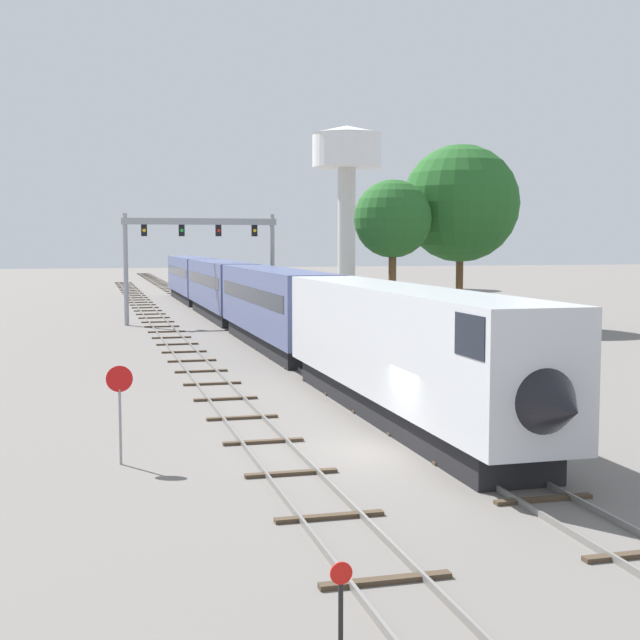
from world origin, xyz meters
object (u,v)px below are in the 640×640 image
object	(u,v)px
switch_stand	(341,620)
trackside_tree_mid	(461,204)
signal_gantry	(200,244)
water_tower	(347,160)
passenger_train	(241,294)
stop_sign	(120,400)
trackside_tree_left	(393,219)

from	to	relation	value
switch_stand	trackside_tree_mid	size ratio (longest dim) A/B	0.11
signal_gantry	water_tower	world-z (taller)	water_tower
passenger_train	trackside_tree_mid	bearing A→B (deg)	-3.06
switch_stand	stop_sign	size ratio (longest dim) A/B	0.51
passenger_train	switch_stand	bearing A→B (deg)	-97.93
trackside_tree_mid	signal_gantry	bearing A→B (deg)	160.94
trackside_tree_left	signal_gantry	bearing A→B (deg)	144.73
water_tower	stop_sign	distance (m)	106.43
passenger_train	trackside_tree_left	bearing A→B (deg)	-17.60
stop_sign	trackside_tree_mid	distance (m)	46.45
signal_gantry	water_tower	distance (m)	63.01
water_tower	trackside_tree_left	bearing A→B (deg)	-103.55
water_tower	trackside_tree_left	xyz separation A→B (m)	(-15.44, -64.05, -10.36)
stop_sign	trackside_tree_left	bearing A→B (deg)	59.47
switch_stand	trackside_tree_mid	xyz separation A→B (m)	(23.91, 50.06, 8.83)
switch_stand	stop_sign	xyz separation A→B (m)	(-2.90, 12.87, 1.35)
stop_sign	switch_stand	bearing A→B (deg)	-77.30
signal_gantry	trackside_tree_left	bearing A→B (deg)	-35.27
trackside_tree_mid	stop_sign	bearing A→B (deg)	-125.79
trackside_tree_mid	water_tower	bearing A→B (deg)	81.58
stop_sign	trackside_tree_left	xyz separation A→B (m)	(20.50, 34.75, 6.16)
passenger_train	switch_stand	distance (m)	51.49
signal_gantry	stop_sign	size ratio (longest dim) A/B	4.20
trackside_tree_left	trackside_tree_mid	bearing A→B (deg)	21.06
water_tower	switch_stand	size ratio (longest dim) A/B	15.93
trackside_tree_left	trackside_tree_mid	distance (m)	6.89
water_tower	trackside_tree_left	size ratio (longest dim) A/B	2.13
passenger_train	stop_sign	xyz separation A→B (m)	(-10.00, -38.08, -0.73)
signal_gantry	switch_stand	world-z (taller)	signal_gantry
water_tower	trackside_tree_left	world-z (taller)	water_tower
passenger_train	water_tower	bearing A→B (deg)	66.88
passenger_train	trackside_tree_mid	world-z (taller)	trackside_tree_mid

